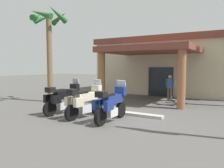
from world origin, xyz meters
TOP-DOWN VIEW (x-y plane):
  - ground_plane at (0.00, 0.00)m, footprint 80.00×80.00m
  - motel_building at (0.04, 9.91)m, footprint 11.78×10.78m
  - motorcycle_black at (-2.14, -0.87)m, footprint 0.74×2.21m
  - motorcycle_cream at (-0.79, -0.98)m, footprint 0.77×2.21m
  - motorcycle_blue at (0.56, -1.03)m, footprint 0.71×2.21m
  - pedestrian at (1.16, 5.30)m, footprint 0.52×0.32m
  - palm_tree_roadside at (-5.18, 1.30)m, footprint 2.11×2.15m
  - curb_strip at (-0.79, 0.40)m, footprint 6.04×0.36m

SIDE VIEW (x-z plane):
  - ground_plane at x=0.00m, z-range 0.00..0.00m
  - curb_strip at x=-0.79m, z-range 0.00..0.12m
  - motorcycle_black at x=-2.14m, z-range -0.11..1.50m
  - motorcycle_cream at x=-0.79m, z-range -0.11..1.50m
  - motorcycle_blue at x=0.56m, z-range -0.11..1.50m
  - pedestrian at x=1.16m, z-range 0.12..1.77m
  - motel_building at x=0.04m, z-range 0.04..4.49m
  - palm_tree_roadside at x=-5.18m, z-range 1.38..7.10m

